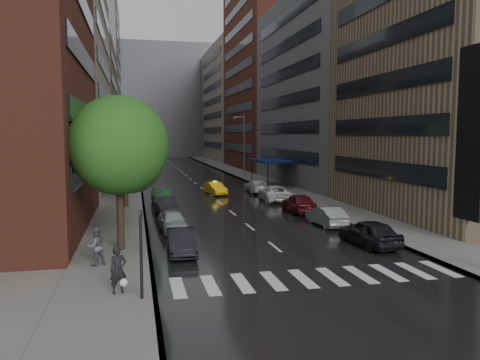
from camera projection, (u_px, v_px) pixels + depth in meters
ground at (298, 266)px, 23.03m from camera, size 220.00×220.00×0.00m
road at (187, 177)px, 71.58m from camera, size 14.00×140.00×0.01m
sidewalk_left at (127, 177)px, 69.61m from camera, size 4.00×140.00×0.15m
sidewalk_right at (244, 175)px, 73.53m from camera, size 4.00×140.00×0.15m
crosswalk at (318, 277)px, 21.13m from camera, size 13.15×2.80×0.01m
buildings_left at (87, 75)px, 75.28m from camera, size 8.00×108.00×38.00m
buildings_right at (270, 84)px, 79.89m from camera, size 8.05×109.10×36.00m
building_far at (161, 101)px, 136.04m from camera, size 40.00×14.00×32.00m
tree_near at (119, 146)px, 25.18m from camera, size 5.37×5.37×8.56m
tree_mid at (124, 133)px, 40.28m from camera, size 6.00×6.00×9.57m
tree_far at (127, 143)px, 51.62m from camera, size 5.02×5.02×8.00m
taxi at (215, 188)px, 50.12m from camera, size 2.20×4.27×1.34m
parked_cars_left at (169, 212)px, 34.71m from camera, size 2.01×22.59×1.49m
parked_cars_right at (291, 200)px, 40.56m from camera, size 2.93×30.64×1.60m
ped_bag_walker at (118, 271)px, 18.56m from camera, size 0.80×0.65×1.89m
ped_black_umbrella at (96, 240)px, 22.47m from camera, size 1.14×1.07×2.09m
traffic_light at (141, 246)px, 17.82m from camera, size 0.18×0.15×3.45m
street_lamp_left at (135, 149)px, 50.00m from camera, size 1.74×0.22×9.00m
street_lamp_right at (244, 145)px, 67.93m from camera, size 1.74×0.22×9.00m
awning at (272, 161)px, 58.67m from camera, size 4.00×8.00×3.12m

